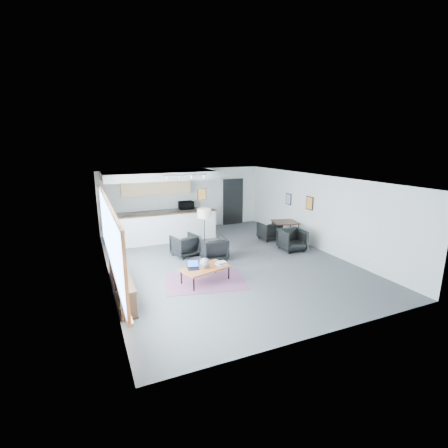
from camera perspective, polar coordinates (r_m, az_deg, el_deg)
name	(u,v)px	position (r m, az deg, el deg)	size (l,w,h in m)	color
room	(226,221)	(9.98, 0.33, 0.48)	(7.02, 9.02, 2.62)	#48484A
window	(110,236)	(8.28, -19.45, -2.05)	(0.10, 5.95, 1.66)	#8CBFFF
console	(121,281)	(8.51, -17.64, -9.53)	(0.35, 3.00, 0.80)	#341E12
kitchenette	(160,202)	(13.07, -11.17, 3.77)	(4.20, 1.96, 2.60)	white
doorway	(233,201)	(14.91, 1.51, 4.08)	(1.10, 0.12, 2.15)	black
track_light	(185,176)	(11.62, -6.82, 8.43)	(1.60, 0.07, 0.15)	silver
wall_art_lower	(310,203)	(12.05, 14.81, 3.56)	(0.03, 0.38, 0.48)	black
wall_art_upper	(289,199)	(13.09, 11.29, 4.32)	(0.03, 0.34, 0.44)	black
kilim_rug	(206,281)	(8.90, -3.27, -10.05)	(2.39, 1.89, 0.01)	#5E324B
coffee_table	(205,269)	(8.76, -3.30, -7.82)	(1.39, 1.00, 0.41)	brown
laptop	(193,266)	(8.69, -5.44, -7.36)	(0.35, 0.30, 0.22)	black
ceramic_pot	(205,263)	(8.68, -3.37, -6.83)	(0.28, 0.28, 0.28)	gray
book_stack	(221,263)	(8.92, -0.46, -6.89)	(0.32, 0.27, 0.09)	silver
coaster	(212,270)	(8.58, -2.05, -8.04)	(0.12, 0.12, 0.01)	#E5590C
armchair_left	(185,244)	(10.81, -6.88, -3.57)	(0.76, 0.71, 0.78)	black
armchair_right	(214,248)	(10.35, -1.82, -4.22)	(0.78, 0.73, 0.80)	black
floor_lamp	(204,215)	(10.61, -3.49, 1.60)	(0.56, 0.56, 1.57)	black
dining_table	(285,223)	(12.57, 10.68, 0.13)	(1.06, 1.06, 0.74)	#341E12
dining_chair_near	(292,240)	(11.53, 11.90, -2.84)	(0.69, 0.64, 0.71)	black
dining_chair_far	(269,231)	(12.68, 7.99, -1.29)	(0.63, 0.59, 0.65)	black
microwave	(186,204)	(13.83, -6.69, 3.45)	(0.59, 0.33, 0.40)	black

